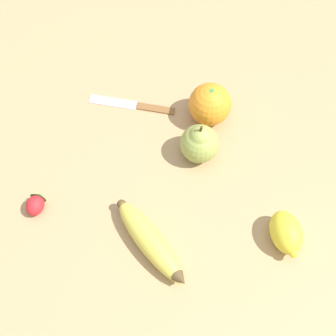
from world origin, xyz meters
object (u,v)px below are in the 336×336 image
(pear, at_px, (200,143))
(strawberry, at_px, (36,204))
(banana, at_px, (151,242))
(paring_knife, at_px, (135,105))
(orange, at_px, (210,104))
(lemon, at_px, (286,233))

(pear, height_order, strawberry, pear)
(banana, relative_size, strawberry, 3.56)
(paring_knife, bearing_deg, pear, -121.36)
(banana, distance_m, strawberry, 0.23)
(banana, relative_size, pear, 1.74)
(orange, bearing_deg, paring_knife, 89.01)
(orange, height_order, pear, pear)
(strawberry, distance_m, paring_knife, 0.29)
(orange, relative_size, paring_knife, 0.47)
(orange, bearing_deg, lemon, -145.87)
(pear, bearing_deg, orange, -5.09)
(lemon, bearing_deg, strawberry, 91.81)
(paring_knife, bearing_deg, lemon, -125.97)
(orange, distance_m, strawberry, 0.39)
(strawberry, bearing_deg, orange, -44.17)
(banana, xyz_separation_m, paring_knife, (0.30, 0.09, -0.02))
(lemon, distance_m, paring_knife, 0.41)
(orange, relative_size, lemon, 0.91)
(strawberry, bearing_deg, paring_knife, -22.72)
(pear, bearing_deg, paring_knife, 57.12)
(banana, height_order, strawberry, banana)
(orange, bearing_deg, pear, 174.91)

